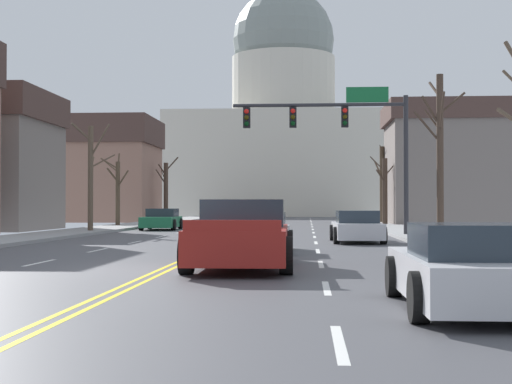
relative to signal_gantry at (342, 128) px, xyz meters
name	(u,v)px	position (x,y,z in m)	size (l,w,h in m)	color
ground	(164,269)	(-4.76, -17.52, -4.90)	(20.00, 180.00, 0.20)	#48484D
signal_gantry	(342,128)	(0.00, 0.00, 0.00)	(7.91, 0.41, 6.64)	#28282D
capitol_building	(283,128)	(-4.76, 66.03, 6.84)	(29.72, 18.70, 32.75)	beige
sedan_near_00	(357,227)	(0.33, -4.70, -4.34)	(2.01, 4.59, 1.23)	silver
sedan_near_01	(258,234)	(-3.09, -11.07, -4.35)	(2.13, 4.43, 1.22)	#9EA3A8
pickup_truck_near_02	(242,237)	(-3.10, -16.62, -4.22)	(2.44, 5.61, 1.57)	maroon
sedan_near_03	(472,269)	(0.68, -23.41, -4.36)	(2.04, 4.32, 1.19)	silver
sedan_oncoming_00	(162,220)	(-10.07, 9.32, -4.34)	(2.17, 4.52, 1.24)	#1E7247
sedan_oncoming_01	(238,217)	(-6.62, 20.80, -4.37)	(2.13, 4.68, 1.17)	#9EA3A8
sedan_oncoming_02	(252,215)	(-6.62, 33.70, -4.37)	(2.14, 4.39, 1.15)	#9EA3A8
sedan_oncoming_03	(262,213)	(-6.42, 46.95, -4.39)	(2.01, 4.28, 1.10)	navy
flank_building_01	(85,169)	(-20.92, 30.11, -0.37)	(12.42, 8.78, 8.96)	#8C6656
flank_building_03	(486,164)	(11.22, 20.57, -0.51)	(14.33, 7.62, 8.73)	slate
bare_tree_00	(439,150)	(3.50, -4.75, -1.36)	(1.83, 2.37, 6.35)	#423328
bare_tree_01	(166,190)	(-13.75, 29.89, -2.17)	(1.94, 1.61, 5.48)	#423328
bare_tree_02	(382,183)	(4.16, 23.96, -1.80)	(1.72, 1.42, 5.84)	#4C3D2D
bare_tree_03	(91,174)	(-12.70, 3.90, -1.88)	(2.06, 1.84, 5.52)	brown
bare_tree_05	(118,190)	(-13.77, 13.48, -2.49)	(1.95, 1.72, 4.68)	#4C3D2D
bare_tree_06	(385,189)	(3.76, 18.28, -2.39)	(1.88, 2.09, 4.76)	#423328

